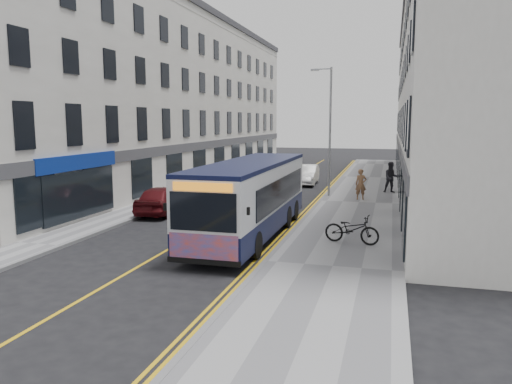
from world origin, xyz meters
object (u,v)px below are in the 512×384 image
Objects in this scene: bicycle at (352,229)px; pedestrian_far at (391,177)px; car_white at (306,175)px; streetlamp at (329,127)px; pedestrian_near at (361,184)px; city_bus at (250,196)px; car_maroon at (162,199)px.

pedestrian_far is (1.40, 14.44, 0.44)m from bicycle.
car_white reaches higher than bicycle.
streetlamp is 1.78× the size of car_white.
city_bus is at bearing -121.65° from pedestrian_near.
streetlamp is 4.00× the size of pedestrian_far.
pedestrian_near is (3.87, 10.43, -0.68)m from city_bus.
car_maroon is (-5.79, 3.71, -0.96)m from city_bus.
streetlamp is 1.83× the size of car_maroon.
streetlamp is at bearing -71.22° from car_white.
pedestrian_far is at bearing 32.37° from streetlamp.
bicycle is (2.43, -12.02, -3.71)m from streetlamp.
streetlamp is 0.74× the size of city_bus.
streetlamp is 7.47m from car_white.
car_maroon reaches higher than bicycle.
streetlamp reaches higher than bicycle.
pedestrian_near is (-0.34, 11.03, 0.35)m from bicycle.
bicycle is 11.04m from pedestrian_near.
bicycle is (4.21, -0.60, -1.03)m from city_bus.
city_bus is 4.38m from bicycle.
car_maroon is at bearing -113.22° from car_white.
car_white is (-0.59, 17.49, -0.97)m from city_bus.
car_white is at bearing 26.50° from bicycle.
car_white is at bearing 111.32° from streetlamp.
city_bus is (-1.78, -11.42, -2.67)m from streetlamp.
pedestrian_far is (1.74, 3.42, 0.09)m from pedestrian_near.
bicycle is at bearing -8.08° from city_bus.
streetlamp is 12.81m from bicycle.
city_bus is 11.14m from pedestrian_near.
streetlamp is 4.39× the size of pedestrian_near.
city_bus is at bearing 93.54° from bicycle.
pedestrian_near is at bearing -127.81° from pedestrian_far.
pedestrian_near is at bearing 13.39° from bicycle.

